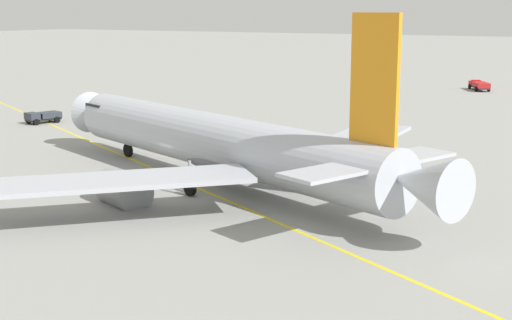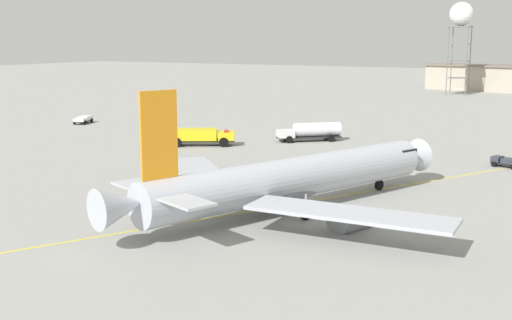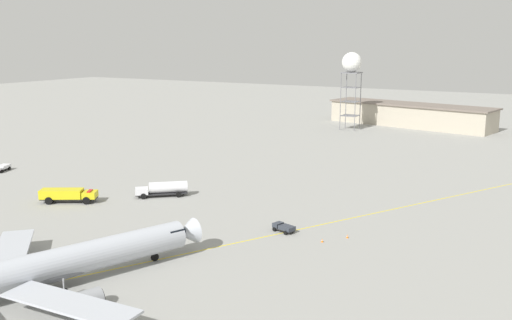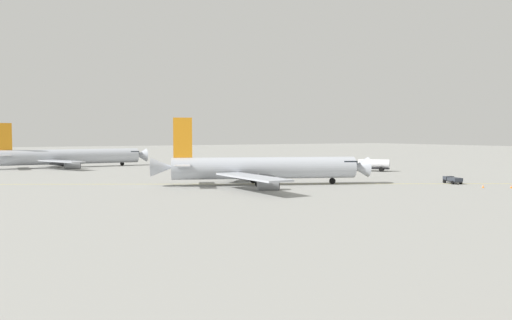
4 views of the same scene
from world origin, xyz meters
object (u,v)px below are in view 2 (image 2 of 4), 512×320
airliner_main (289,181)px  fuel_tanker_truck (311,131)px  baggage_truck_truck (507,162)px  fire_tender_truck (198,135)px  pushback_tug_truck (83,119)px  radar_tower (461,17)px

airliner_main → fuel_tanker_truck: bearing=42.7°
baggage_truck_truck → fuel_tanker_truck: bearing=2.5°
airliner_main → fire_tender_truck: airliner_main is taller
pushback_tug_truck → radar_tower: 112.22m
airliner_main → radar_tower: size_ratio=1.44×
fire_tender_truck → fuel_tanker_truck: (-12.04, 12.83, 0.04)m
airliner_main → fire_tender_truck: (-26.67, -27.97, -1.25)m
baggage_truck_truck → fuel_tanker_truck: 30.50m
airliner_main → radar_tower: bearing=27.1°
radar_tower → pushback_tug_truck: bearing=-25.5°
fire_tender_truck → radar_tower: radar_tower is taller
fuel_tanker_truck → airliner_main: bearing=70.7°
pushback_tug_truck → baggage_truck_truck: pushback_tug_truck is taller
fire_tender_truck → airliner_main: bearing=-73.8°
fuel_tanker_truck → pushback_tug_truck: bearing=-39.4°
pushback_tug_truck → fire_tender_truck: fire_tender_truck is taller
fuel_tanker_truck → baggage_truck_truck: bearing=125.5°
pushback_tug_truck → radar_tower: bearing=133.0°
fire_tender_truck → fuel_tanker_truck: size_ratio=1.13×
radar_tower → baggage_truck_truck: bearing=15.0°
radar_tower → fuel_tanker_truck: bearing=-0.7°
baggage_truck_truck → radar_tower: radar_tower is taller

